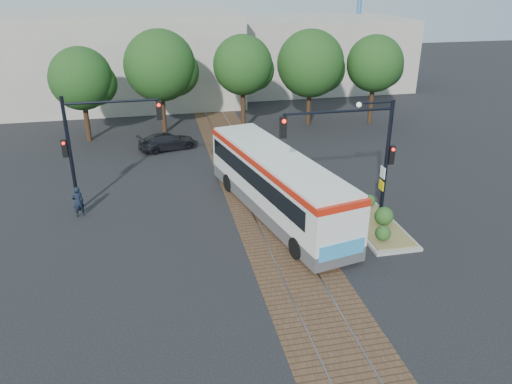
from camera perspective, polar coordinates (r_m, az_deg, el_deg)
The scene contains 10 objects.
ground at distance 24.30m, azimuth 2.13°, elevation -4.05°, with size 120.00×120.00×0.00m, color black.
trackbed at distance 27.80m, azimuth 0.13°, elevation -0.24°, with size 3.60×40.00×0.02m.
tree_row at distance 38.33m, azimuth -2.09°, elevation 14.12°, with size 26.40×5.60×7.67m.
warehouses at distance 50.33m, azimuth -6.66°, elevation 15.16°, with size 40.00×13.00×8.00m.
city_bus at distance 24.94m, azimuth 2.38°, elevation 1.20°, with size 4.97×12.07×3.16m.
traffic_island at distance 24.94m, azimuth 13.48°, elevation -3.13°, with size 2.20×5.20×1.13m.
signal_pole_main at distance 23.16m, azimuth 12.13°, elevation 5.18°, with size 5.49×0.46×6.00m.
signal_pole_left at distance 26.07m, azimuth -18.25°, elevation 5.93°, with size 4.99×0.34×6.00m.
officer at distance 26.58m, azimuth -19.67°, elevation -1.05°, with size 0.58×0.38×1.59m, color black.
parked_car at distance 35.25m, azimuth -10.11°, elevation 5.71°, with size 1.62×3.98×1.15m, color black.
Camera 1 is at (-5.37, -20.77, 11.43)m, focal length 35.00 mm.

